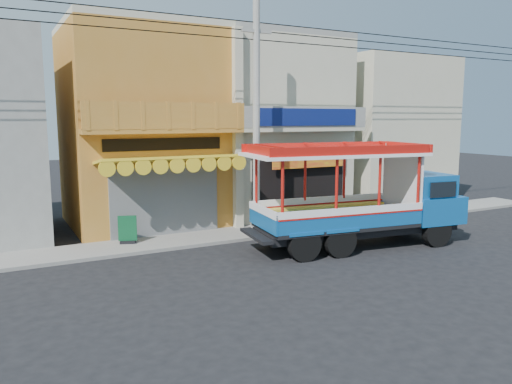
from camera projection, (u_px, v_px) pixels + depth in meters
ground at (330, 255)px, 16.57m from camera, size 90.00×90.00×0.00m
sidewalk at (270, 230)px, 20.05m from camera, size 30.00×2.00×0.12m
shophouse_left at (142, 128)px, 21.05m from camera, size 6.00×7.50×8.24m
shophouse_right at (266, 127)px, 23.84m from camera, size 6.00×6.75×8.24m
party_pilaster at (238, 131)px, 19.75m from camera, size 0.35×0.30×8.00m
filler_building_right at (377, 131)px, 27.18m from camera, size 6.00×6.00×7.60m
utility_pole at (260, 104)px, 18.31m from camera, size 28.00×0.26×9.00m
songthaew_truck at (371, 197)px, 17.65m from camera, size 8.05×3.50×3.64m
green_sign at (128, 232)px, 17.60m from camera, size 0.63×0.46×0.99m
potted_plant_a at (309, 209)px, 21.68m from camera, size 1.13×1.12×0.95m
potted_plant_b at (311, 211)px, 20.86m from camera, size 0.78×0.75×1.11m
potted_plant_c at (331, 207)px, 21.92m from camera, size 0.74×0.74×1.04m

